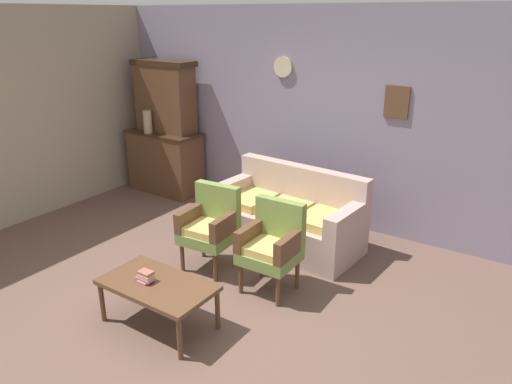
{
  "coord_description": "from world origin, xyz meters",
  "views": [
    {
      "loc": [
        2.63,
        -2.83,
        2.59
      ],
      "look_at": [
        0.01,
        1.06,
        0.85
      ],
      "focal_mm": 33.87,
      "sensor_mm": 36.0,
      "label": 1
    }
  ],
  "objects_px": {
    "book_stack_on_table": "(146,277)",
    "side_cabinet": "(166,162)",
    "armchair_near_couch_end": "(272,243)",
    "vase_on_cabinet": "(148,122)",
    "armchair_row_middle": "(211,224)",
    "floral_couch": "(289,218)",
    "coffee_table": "(158,287)"
  },
  "relations": [
    {
      "from": "book_stack_on_table",
      "to": "side_cabinet",
      "type": "bearing_deg",
      "value": 131.08
    },
    {
      "from": "armchair_near_couch_end",
      "to": "side_cabinet",
      "type": "bearing_deg",
      "value": 152.3
    },
    {
      "from": "side_cabinet",
      "to": "book_stack_on_table",
      "type": "distance_m",
      "value": 3.45
    },
    {
      "from": "vase_on_cabinet",
      "to": "armchair_row_middle",
      "type": "relative_size",
      "value": 0.37
    },
    {
      "from": "armchair_near_couch_end",
      "to": "floral_couch",
      "type": "bearing_deg",
      "value": 111.19
    },
    {
      "from": "side_cabinet",
      "to": "vase_on_cabinet",
      "type": "xyz_separation_m",
      "value": [
        -0.14,
        -0.18,
        0.63
      ]
    },
    {
      "from": "floral_couch",
      "to": "armchair_row_middle",
      "type": "distance_m",
      "value": 1.04
    },
    {
      "from": "book_stack_on_table",
      "to": "armchair_row_middle",
      "type": "bearing_deg",
      "value": 99.38
    },
    {
      "from": "floral_couch",
      "to": "armchair_near_couch_end",
      "type": "relative_size",
      "value": 1.98
    },
    {
      "from": "coffee_table",
      "to": "book_stack_on_table",
      "type": "height_order",
      "value": "book_stack_on_table"
    },
    {
      "from": "coffee_table",
      "to": "vase_on_cabinet",
      "type": "bearing_deg",
      "value": 136.31
    },
    {
      "from": "armchair_row_middle",
      "to": "coffee_table",
      "type": "bearing_deg",
      "value": -75.38
    },
    {
      "from": "armchair_row_middle",
      "to": "vase_on_cabinet",
      "type": "bearing_deg",
      "value": 149.38
    },
    {
      "from": "vase_on_cabinet",
      "to": "floral_couch",
      "type": "xyz_separation_m",
      "value": [
        2.63,
        -0.37,
        -0.77
      ]
    },
    {
      "from": "armchair_row_middle",
      "to": "armchair_near_couch_end",
      "type": "xyz_separation_m",
      "value": [
        0.78,
        -0.01,
        0.0
      ]
    },
    {
      "from": "armchair_near_couch_end",
      "to": "book_stack_on_table",
      "type": "xyz_separation_m",
      "value": [
        -0.59,
        -1.1,
        -0.03
      ]
    },
    {
      "from": "coffee_table",
      "to": "book_stack_on_table",
      "type": "relative_size",
      "value": 6.28
    },
    {
      "from": "armchair_row_middle",
      "to": "book_stack_on_table",
      "type": "bearing_deg",
      "value": -80.62
    },
    {
      "from": "armchair_near_couch_end",
      "to": "vase_on_cabinet",
      "type": "bearing_deg",
      "value": 156.11
    },
    {
      "from": "armchair_near_couch_end",
      "to": "coffee_table",
      "type": "relative_size",
      "value": 0.9
    },
    {
      "from": "floral_couch",
      "to": "coffee_table",
      "type": "bearing_deg",
      "value": -93.61
    },
    {
      "from": "vase_on_cabinet",
      "to": "book_stack_on_table",
      "type": "bearing_deg",
      "value": -45.27
    },
    {
      "from": "floral_couch",
      "to": "book_stack_on_table",
      "type": "relative_size",
      "value": 11.17
    },
    {
      "from": "armchair_row_middle",
      "to": "floral_couch",
      "type": "bearing_deg",
      "value": 66.6
    },
    {
      "from": "side_cabinet",
      "to": "armchair_near_couch_end",
      "type": "bearing_deg",
      "value": -27.7
    },
    {
      "from": "vase_on_cabinet",
      "to": "armchair_row_middle",
      "type": "xyz_separation_m",
      "value": [
        2.22,
        -1.31,
        -0.6
      ]
    },
    {
      "from": "floral_couch",
      "to": "armchair_near_couch_end",
      "type": "height_order",
      "value": "same"
    },
    {
      "from": "coffee_table",
      "to": "book_stack_on_table",
      "type": "distance_m",
      "value": 0.14
    },
    {
      "from": "side_cabinet",
      "to": "armchair_row_middle",
      "type": "distance_m",
      "value": 2.56
    },
    {
      "from": "vase_on_cabinet",
      "to": "coffee_table",
      "type": "height_order",
      "value": "vase_on_cabinet"
    },
    {
      "from": "floral_couch",
      "to": "coffee_table",
      "type": "distance_m",
      "value": 2.02
    },
    {
      "from": "side_cabinet",
      "to": "book_stack_on_table",
      "type": "bearing_deg",
      "value": -48.92
    }
  ]
}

